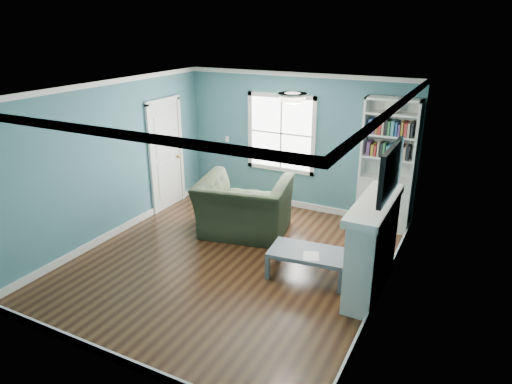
% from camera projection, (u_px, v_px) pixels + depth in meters
% --- Properties ---
extents(floor, '(5.00, 5.00, 0.00)m').
position_uv_depth(floor, '(231.00, 261.00, 7.00)').
color(floor, black).
rests_on(floor, ground).
extents(room_walls, '(5.00, 5.00, 5.00)m').
position_uv_depth(room_walls, '(229.00, 163.00, 6.44)').
color(room_walls, '#427480').
rests_on(room_walls, ground).
extents(trim, '(4.50, 5.00, 2.60)m').
position_uv_depth(trim, '(229.00, 186.00, 6.56)').
color(trim, white).
rests_on(trim, ground).
extents(window, '(1.40, 0.06, 1.50)m').
position_uv_depth(window, '(281.00, 133.00, 8.69)').
color(window, white).
rests_on(window, room_walls).
extents(bookshelf, '(0.90, 0.35, 2.31)m').
position_uv_depth(bookshelf, '(386.00, 178.00, 7.84)').
color(bookshelf, silver).
rests_on(bookshelf, ground).
extents(fireplace, '(0.44, 1.58, 1.30)m').
position_uv_depth(fireplace, '(373.00, 248.00, 6.06)').
color(fireplace, black).
rests_on(fireplace, ground).
extents(tv, '(0.06, 1.10, 0.65)m').
position_uv_depth(tv, '(391.00, 171.00, 5.62)').
color(tv, black).
rests_on(tv, fireplace).
extents(door, '(0.12, 0.98, 2.17)m').
position_uv_depth(door, '(166.00, 154.00, 8.74)').
color(door, silver).
rests_on(door, ground).
extents(ceiling_fixture, '(0.38, 0.38, 0.15)m').
position_uv_depth(ceiling_fixture, '(292.00, 97.00, 5.80)').
color(ceiling_fixture, white).
rests_on(ceiling_fixture, room_walls).
extents(light_switch, '(0.08, 0.01, 0.12)m').
position_uv_depth(light_switch, '(227.00, 139.00, 9.29)').
color(light_switch, white).
rests_on(light_switch, room_walls).
extents(recliner, '(1.65, 1.25, 1.30)m').
position_uv_depth(recliner, '(244.00, 198.00, 7.71)').
color(recliner, black).
rests_on(recliner, ground).
extents(coffee_table, '(1.16, 0.72, 0.40)m').
position_uv_depth(coffee_table, '(309.00, 254.00, 6.48)').
color(coffee_table, '#535D64').
rests_on(coffee_table, ground).
extents(paper_sheet, '(0.30, 0.33, 0.00)m').
position_uv_depth(paper_sheet, '(311.00, 256.00, 6.33)').
color(paper_sheet, white).
rests_on(paper_sheet, coffee_table).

